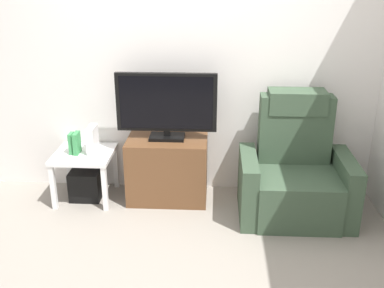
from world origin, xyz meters
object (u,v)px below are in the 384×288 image
(book_leftmost, at_px, (72,143))
(book_middle, at_px, (77,143))
(tv_stand, at_px, (168,169))
(side_table, at_px, (84,160))
(television, at_px, (166,105))
(recliner_armchair, at_px, (295,174))
(game_console, at_px, (92,140))
(subwoofer_box, at_px, (87,184))

(book_leftmost, relative_size, book_middle, 0.97)
(tv_stand, bearing_deg, side_table, -178.18)
(television, relative_size, book_leftmost, 4.64)
(recliner_armchair, xyz_separation_m, game_console, (-1.86, 0.18, 0.22))
(subwoofer_box, xyz_separation_m, game_console, (0.09, 0.01, 0.45))
(tv_stand, bearing_deg, television, 90.00)
(subwoofer_box, relative_size, book_middle, 1.41)
(tv_stand, height_order, side_table, tv_stand)
(television, bearing_deg, side_table, -176.81)
(subwoofer_box, distance_m, book_leftmost, 0.44)
(subwoofer_box, bearing_deg, book_leftmost, -168.69)
(subwoofer_box, relative_size, book_leftmost, 1.46)
(book_leftmost, xyz_separation_m, book_middle, (0.05, 0.00, 0.00))
(subwoofer_box, xyz_separation_m, book_middle, (-0.05, -0.02, 0.43))
(tv_stand, height_order, recliner_armchair, recliner_armchair)
(tv_stand, height_order, subwoofer_box, tv_stand)
(book_middle, bearing_deg, recliner_armchair, -4.21)
(television, bearing_deg, book_middle, -175.64)
(subwoofer_box, distance_m, book_middle, 0.43)
(side_table, xyz_separation_m, subwoofer_box, (0.00, 0.00, -0.25))
(side_table, height_order, game_console, game_console)
(game_console, bearing_deg, tv_stand, 1.23)
(subwoofer_box, height_order, book_middle, book_middle)
(side_table, bearing_deg, book_leftmost, -168.69)
(television, xyz_separation_m, book_leftmost, (-0.88, -0.06, -0.37))
(tv_stand, xyz_separation_m, game_console, (-0.69, -0.01, 0.29))
(television, bearing_deg, recliner_armchair, -10.27)
(tv_stand, relative_size, game_console, 2.92)
(recliner_armchair, distance_m, side_table, 1.95)
(television, xyz_separation_m, book_middle, (-0.84, -0.06, -0.36))
(side_table, xyz_separation_m, book_middle, (-0.05, -0.02, 0.18))
(book_middle, bearing_deg, game_console, 12.03)
(side_table, height_order, book_middle, book_middle)
(side_table, relative_size, book_middle, 2.66)
(game_console, bearing_deg, subwoofer_box, -173.66)
(tv_stand, xyz_separation_m, book_leftmost, (-0.88, -0.04, 0.26))
(book_leftmost, relative_size, game_console, 0.77)
(recliner_armchair, xyz_separation_m, side_table, (-1.95, 0.17, 0.02))
(subwoofer_box, bearing_deg, side_table, 0.00)
(television, xyz_separation_m, side_table, (-0.78, -0.04, -0.54))
(tv_stand, height_order, book_leftmost, book_leftmost)
(game_console, bearing_deg, television, 2.78)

